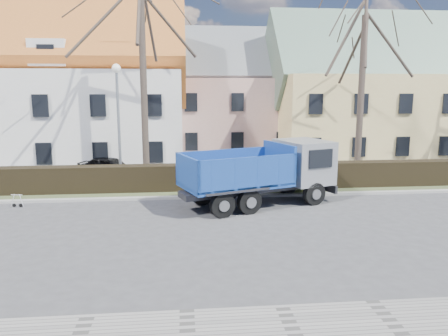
{
  "coord_description": "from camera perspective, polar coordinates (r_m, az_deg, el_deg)",
  "views": [
    {
      "loc": [
        -0.06,
        -15.35,
        5.12
      ],
      "look_at": [
        1.81,
        3.65,
        1.6
      ],
      "focal_mm": 35.0,
      "sensor_mm": 36.0,
      "label": 1
    }
  ],
  "objects": [
    {
      "name": "ground",
      "position": [
        16.19,
        -5.18,
        -8.04
      ],
      "size": [
        120.0,
        120.0,
        0.0
      ],
      "primitive_type": "plane",
      "color": "#3C3C3E"
    },
    {
      "name": "curb_far",
      "position": [
        20.59,
        -5.3,
        -3.83
      ],
      "size": [
        80.0,
        0.3,
        0.12
      ],
      "primitive_type": "cube",
      "color": "gray",
      "rests_on": "ground"
    },
    {
      "name": "grass_strip",
      "position": [
        22.14,
        -5.33,
        -2.84
      ],
      "size": [
        80.0,
        3.0,
        0.1
      ],
      "primitive_type": "cube",
      "color": "#3C4828",
      "rests_on": "ground"
    },
    {
      "name": "hedge",
      "position": [
        21.82,
        -5.35,
        -1.43
      ],
      "size": [
        60.0,
        0.9,
        1.3
      ],
      "primitive_type": "cube",
      "color": "black",
      "rests_on": "ground"
    },
    {
      "name": "building_pink",
      "position": [
        35.6,
        0.94,
        8.64
      ],
      "size": [
        10.8,
        8.8,
        8.0
      ],
      "primitive_type": null,
      "color": "tan",
      "rests_on": "ground"
    },
    {
      "name": "building_yellow",
      "position": [
        36.13,
        21.01,
        8.38
      ],
      "size": [
        18.8,
        10.8,
        8.5
      ],
      "primitive_type": null,
      "color": "#DDC379",
      "rests_on": "ground"
    },
    {
      "name": "tree_1",
      "position": [
        23.96,
        -10.54,
        13.16
      ],
      "size": [
        9.2,
        9.2,
        12.65
      ],
      "primitive_type": null,
      "color": "#392F28",
      "rests_on": "ground"
    },
    {
      "name": "tree_2",
      "position": [
        25.89,
        17.56,
        10.81
      ],
      "size": [
        8.0,
        8.0,
        11.0
      ],
      "primitive_type": null,
      "color": "#392F28",
      "rests_on": "ground"
    },
    {
      "name": "dump_truck",
      "position": [
        19.09,
        3.96,
        -0.74
      ],
      "size": [
        7.61,
        4.91,
        2.85
      ],
      "primitive_type": null,
      "rotation": [
        0.0,
        0.0,
        0.35
      ],
      "color": "navy",
      "rests_on": "ground"
    },
    {
      "name": "streetlight",
      "position": [
        22.65,
        -13.57,
        5.24
      ],
      "size": [
        0.5,
        0.5,
        6.36
      ],
      "primitive_type": null,
      "color": "gray",
      "rests_on": "ground"
    },
    {
      "name": "cart_frame",
      "position": [
        21.11,
        -25.89,
        -3.77
      ],
      "size": [
        0.76,
        0.52,
        0.64
      ],
      "primitive_type": null,
      "rotation": [
        0.0,
        0.0,
        -0.18
      ],
      "color": "silver",
      "rests_on": "ground"
    },
    {
      "name": "parked_car_a",
      "position": [
        25.82,
        -14.7,
        0.07
      ],
      "size": [
        3.96,
        2.66,
        1.25
      ],
      "primitive_type": "imported",
      "rotation": [
        0.0,
        0.0,
        1.22
      ],
      "color": "black",
      "rests_on": "ground"
    }
  ]
}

